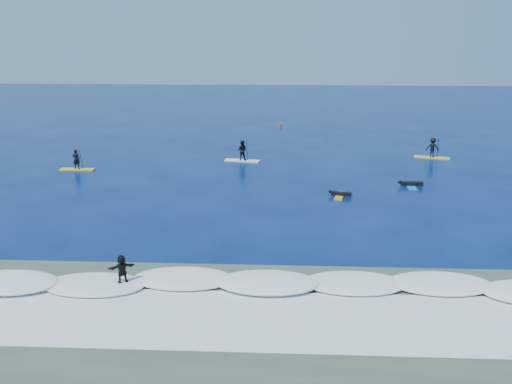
{
  "coord_description": "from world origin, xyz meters",
  "views": [
    {
      "loc": [
        1.62,
        -33.97,
        11.72
      ],
      "look_at": [
        -0.17,
        3.43,
        0.6
      ],
      "focal_mm": 40.0,
      "sensor_mm": 36.0,
      "label": 1
    }
  ],
  "objects_px": {
    "sup_paddler_center": "(242,152)",
    "prone_paddler_near": "(340,194)",
    "prone_paddler_far": "(410,184)",
    "sup_paddler_left": "(77,163)",
    "sup_paddler_right": "(432,149)",
    "wave_surfer": "(122,271)",
    "marker_buoy": "(281,125)"
  },
  "relations": [
    {
      "from": "sup_paddler_center",
      "to": "wave_surfer",
      "type": "distance_m",
      "value": 25.56
    },
    {
      "from": "prone_paddler_far",
      "to": "wave_surfer",
      "type": "bearing_deg",
      "value": 136.94
    },
    {
      "from": "sup_paddler_center",
      "to": "wave_surfer",
      "type": "bearing_deg",
      "value": -87.42
    },
    {
      "from": "sup_paddler_center",
      "to": "wave_surfer",
      "type": "relative_size",
      "value": 1.56
    },
    {
      "from": "prone_paddler_far",
      "to": "marker_buoy",
      "type": "relative_size",
      "value": 3.85
    },
    {
      "from": "prone_paddler_near",
      "to": "wave_surfer",
      "type": "xyz_separation_m",
      "value": [
        -11.37,
        -14.95,
        0.68
      ]
    },
    {
      "from": "prone_paddler_near",
      "to": "prone_paddler_far",
      "type": "bearing_deg",
      "value": -49.94
    },
    {
      "from": "wave_surfer",
      "to": "marker_buoy",
      "type": "relative_size",
      "value": 3.36
    },
    {
      "from": "wave_surfer",
      "to": "marker_buoy",
      "type": "bearing_deg",
      "value": 53.45
    },
    {
      "from": "prone_paddler_near",
      "to": "wave_surfer",
      "type": "distance_m",
      "value": 18.79
    },
    {
      "from": "sup_paddler_left",
      "to": "marker_buoy",
      "type": "bearing_deg",
      "value": 52.38
    },
    {
      "from": "sup_paddler_center",
      "to": "marker_buoy",
      "type": "distance_m",
      "value": 17.41
    },
    {
      "from": "sup_paddler_center",
      "to": "prone_paddler_near",
      "type": "height_order",
      "value": "sup_paddler_center"
    },
    {
      "from": "prone_paddler_far",
      "to": "marker_buoy",
      "type": "bearing_deg",
      "value": 22.27
    },
    {
      "from": "marker_buoy",
      "to": "sup_paddler_right",
      "type": "bearing_deg",
      "value": -47.62
    },
    {
      "from": "prone_paddler_far",
      "to": "wave_surfer",
      "type": "xyz_separation_m",
      "value": [
        -16.86,
        -17.77,
        0.66
      ]
    },
    {
      "from": "sup_paddler_center",
      "to": "prone_paddler_far",
      "type": "bearing_deg",
      "value": -18.83
    },
    {
      "from": "sup_paddler_center",
      "to": "prone_paddler_near",
      "type": "distance_m",
      "value": 12.88
    },
    {
      "from": "sup_paddler_left",
      "to": "prone_paddler_near",
      "type": "bearing_deg",
      "value": -16.04
    },
    {
      "from": "sup_paddler_right",
      "to": "prone_paddler_far",
      "type": "relative_size",
      "value": 1.36
    },
    {
      "from": "sup_paddler_center",
      "to": "prone_paddler_near",
      "type": "bearing_deg",
      "value": -42.56
    },
    {
      "from": "prone_paddler_near",
      "to": "marker_buoy",
      "type": "distance_m",
      "value": 27.77
    },
    {
      "from": "sup_paddler_left",
      "to": "wave_surfer",
      "type": "bearing_deg",
      "value": -64.41
    },
    {
      "from": "sup_paddler_center",
      "to": "sup_paddler_right",
      "type": "relative_size",
      "value": 1.0
    },
    {
      "from": "sup_paddler_center",
      "to": "sup_paddler_left",
      "type": "bearing_deg",
      "value": -153.27
    },
    {
      "from": "prone_paddler_near",
      "to": "prone_paddler_far",
      "type": "relative_size",
      "value": 0.91
    },
    {
      "from": "marker_buoy",
      "to": "sup_paddler_left",
      "type": "bearing_deg",
      "value": -128.74
    },
    {
      "from": "wave_surfer",
      "to": "prone_paddler_near",
      "type": "bearing_deg",
      "value": 25.58
    },
    {
      "from": "sup_paddler_right",
      "to": "prone_paddler_far",
      "type": "distance_m",
      "value": 10.32
    },
    {
      "from": "prone_paddler_near",
      "to": "marker_buoy",
      "type": "xyz_separation_m",
      "value": [
        -4.37,
        27.43,
        0.12
      ]
    },
    {
      "from": "prone_paddler_far",
      "to": "sup_paddler_left",
      "type": "bearing_deg",
      "value": 82.51
    },
    {
      "from": "wave_surfer",
      "to": "sup_paddler_left",
      "type": "bearing_deg",
      "value": 87.3
    }
  ]
}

